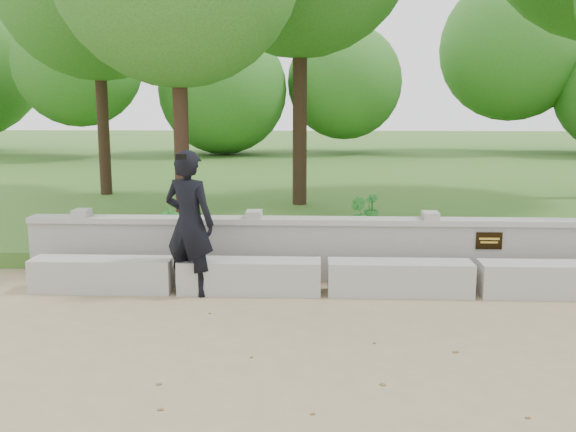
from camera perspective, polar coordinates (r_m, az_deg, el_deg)
name	(u,v)px	position (r m, az deg, el deg)	size (l,w,h in m)	color
ground	(520,350)	(7.19, 19.92, -11.10)	(80.00, 80.00, 0.00)	#94815A
lawn	(382,179)	(20.64, 8.33, 3.31)	(40.00, 22.00, 0.25)	#396520
concrete_bench	(476,279)	(8.86, 16.35, -5.38)	(11.90, 0.45, 0.45)	#A7A49D
parapet_wall	(464,249)	(9.46, 15.41, -2.86)	(12.50, 0.35, 0.90)	#9D9A94
man_main	(189,223)	(8.49, -8.76, -0.63)	(0.82, 0.76, 1.93)	black
shrub_a	(171,225)	(10.66, -10.39, -0.83)	(0.30, 0.21, 0.58)	#277126
shrub_b	(358,213)	(11.76, 6.27, 0.27)	(0.31, 0.25, 0.56)	#277126
shrub_d	(371,208)	(12.51, 7.42, 0.74)	(0.29, 0.26, 0.52)	#277126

